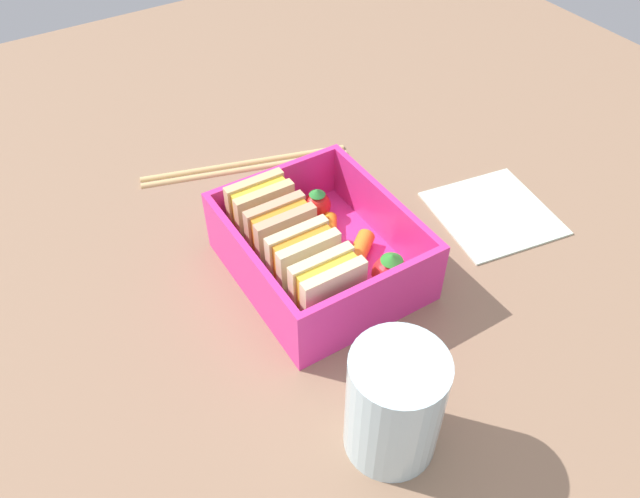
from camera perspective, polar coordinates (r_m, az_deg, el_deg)
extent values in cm
cube|color=#8E6C53|center=(56.18, 0.00, -2.68)|extent=(120.00, 120.00, 2.00)
cube|color=#E6308E|center=(55.01, 0.00, -1.56)|extent=(16.37, 13.90, 1.20)
cube|color=#E6308E|center=(50.68, -6.41, -2.01)|extent=(16.37, 0.60, 4.95)
cube|color=#E6308E|center=(55.70, 5.83, 3.25)|extent=(16.37, 0.60, 4.95)
cube|color=#E6308E|center=(48.41, 4.95, -4.76)|extent=(0.60, 12.70, 4.95)
cube|color=#E6308E|center=(58.00, -4.13, 5.34)|extent=(0.60, 12.70, 4.95)
cube|color=beige|center=(47.79, 1.26, -4.55)|extent=(0.91, 5.45, 5.89)
cube|color=yellow|center=(48.29, 0.68, -3.86)|extent=(0.91, 5.01, 5.41)
cube|color=beige|center=(48.80, 0.11, -3.18)|extent=(0.91, 5.45, 5.89)
cube|color=beige|center=(49.86, -1.00, -1.86)|extent=(0.91, 5.45, 5.89)
cube|color=orange|center=(50.41, -1.54, -1.22)|extent=(0.91, 5.01, 5.41)
cube|color=beige|center=(50.96, -2.06, -0.59)|extent=(0.91, 5.45, 5.89)
cube|color=tan|center=(52.11, -3.07, 0.62)|extent=(0.91, 5.45, 5.89)
cube|color=orange|center=(52.69, -3.56, 1.20)|extent=(0.91, 5.01, 5.41)
cube|color=tan|center=(53.29, -4.04, 1.77)|extent=(0.91, 5.45, 5.89)
cube|color=#D8B47D|center=(54.50, -4.97, 2.88)|extent=(0.91, 5.45, 5.89)
cube|color=yellow|center=(55.12, -5.42, 3.41)|extent=(0.91, 5.01, 5.41)
cube|color=#D8B47D|center=(55.75, -5.86, 3.93)|extent=(0.91, 5.45, 5.89)
sphere|color=red|center=(51.73, 6.45, -2.25)|extent=(3.13, 3.13, 3.13)
cone|color=#2C872D|center=(50.39, 6.62, -0.80)|extent=(1.88, 1.88, 0.60)
cylinder|color=orange|center=(54.14, 3.49, -0.52)|extent=(4.40, 4.97, 1.57)
cylinder|color=orange|center=(56.32, 0.91, 1.57)|extent=(4.13, 3.27, 1.28)
sphere|color=red|center=(58.13, -0.26, 4.04)|extent=(2.55, 2.55, 2.55)
cone|color=#2B8937|center=(57.12, -0.26, 5.24)|extent=(1.53, 1.53, 0.60)
cylinder|color=tan|center=(66.61, -6.74, 7.44)|extent=(6.98, 21.21, 0.70)
cylinder|color=tan|center=(67.46, -6.90, 7.97)|extent=(6.98, 21.21, 0.70)
cylinder|color=silver|center=(42.13, 6.81, -13.93)|extent=(6.43, 6.43, 9.13)
cube|color=silver|center=(63.09, 15.54, 3.25)|extent=(12.42, 12.28, 0.40)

